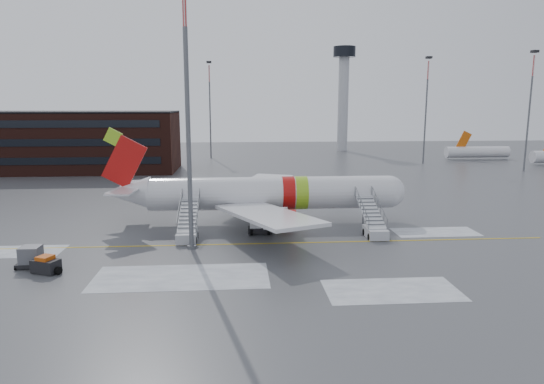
{
  "coord_description": "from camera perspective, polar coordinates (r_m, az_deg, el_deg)",
  "views": [
    {
      "loc": [
        -1.46,
        -47.51,
        13.72
      ],
      "look_at": [
        2.47,
        5.7,
        4.0
      ],
      "focal_mm": 32.0,
      "sensor_mm": 36.0,
      "label": 1
    }
  ],
  "objects": [
    {
      "name": "light_mast_far_n",
      "position": [
        125.68,
        -7.32,
        10.29
      ],
      "size": [
        1.2,
        1.2,
        24.25
      ],
      "color": "#595B60",
      "rests_on": "ground"
    },
    {
      "name": "distant_aircraft",
      "position": [
        129.28,
        25.51,
        3.23
      ],
      "size": [
        35.0,
        18.0,
        8.0
      ],
      "primitive_type": null,
      "color": "#D8590C",
      "rests_on": "ground"
    },
    {
      "name": "airstair_aft",
      "position": [
        50.55,
        -9.89,
        -4.33
      ],
      "size": [
        2.05,
        7.7,
        3.48
      ],
      "color": "#B0B2B7",
      "rests_on": "ground"
    },
    {
      "name": "airliner",
      "position": [
        56.24,
        -1.12,
        -0.23
      ],
      "size": [
        35.03,
        32.97,
        11.18
      ],
      "color": "silver",
      "rests_on": "ground"
    },
    {
      "name": "light_mast_far_e",
      "position": [
        112.51,
        28.08,
        9.19
      ],
      "size": [
        1.2,
        1.2,
        24.25
      ],
      "color": "#595B60",
      "rests_on": "ground"
    },
    {
      "name": "light_mast_far_ne",
      "position": [
        117.82,
        17.7,
        9.9
      ],
      "size": [
        1.2,
        1.2,
        24.25
      ],
      "color": "#595B60",
      "rests_on": "ground"
    },
    {
      "name": "baggage_tractor",
      "position": [
        44.39,
        -25.06,
        -7.85
      ],
      "size": [
        2.96,
        2.03,
        1.45
      ],
      "color": "black",
      "rests_on": "ground"
    },
    {
      "name": "airstair_fwd",
      "position": [
        52.3,
        11.86,
        -3.9
      ],
      "size": [
        2.05,
        7.7,
        3.48
      ],
      "color": "#BABDC2",
      "rests_on": "ground"
    },
    {
      "name": "pushback_tug",
      "position": [
        52.04,
        -1.6,
        -4.24
      ],
      "size": [
        2.58,
        1.97,
        1.45
      ],
      "color": "black",
      "rests_on": "ground"
    },
    {
      "name": "light_mast_near",
      "position": [
        45.73,
        -9.91,
        9.73
      ],
      "size": [
        1.2,
        1.2,
        25.87
      ],
      "color": "#595B60",
      "rests_on": "ground"
    },
    {
      "name": "ground",
      "position": [
        49.47,
        -2.37,
        -5.78
      ],
      "size": [
        260.0,
        260.0,
        0.0
      ],
      "primitive_type": "plane",
      "color": "#494C4F",
      "rests_on": "ground"
    },
    {
      "name": "uld_container",
      "position": [
        46.33,
        -26.49,
        -6.92
      ],
      "size": [
        2.24,
        1.72,
        1.82
      ],
      "color": "black",
      "rests_on": "ground"
    },
    {
      "name": "terminal_building",
      "position": [
        111.61,
        -27.3,
        5.32
      ],
      "size": [
        62.0,
        16.11,
        12.3
      ],
      "color": "#3F1E16",
      "rests_on": "ground"
    },
    {
      "name": "control_tower",
      "position": [
        146.03,
        8.41,
        12.19
      ],
      "size": [
        6.4,
        6.4,
        30.0
      ],
      "color": "#B2B5BA",
      "rests_on": "ground"
    }
  ]
}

